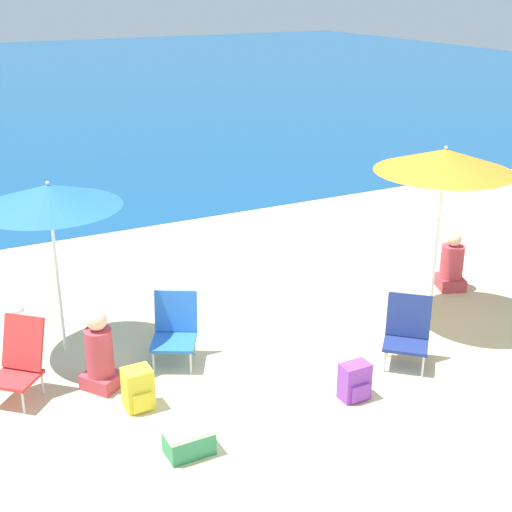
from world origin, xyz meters
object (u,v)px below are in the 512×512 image
beach_umbrella_orange (445,161)px  person_seated_far (100,356)px  beach_chair_red (19,359)px  backpack_purple (355,382)px  cooler_box (189,440)px  backpack_yellow (138,389)px  seagull (15,312)px  person_seated_near (452,266)px  beach_umbrella_blue (49,196)px  beach_chair_blue (175,327)px  beach_chair_navy (407,330)px

beach_umbrella_orange → person_seated_far: size_ratio=2.50×
beach_chair_red → backpack_purple: (2.97, -1.62, -0.23)m
cooler_box → backpack_yellow: bearing=100.2°
cooler_box → beach_umbrella_orange: bearing=17.0°
person_seated_far → cooler_box: bearing=-109.9°
beach_chair_red → person_seated_far: (0.76, -0.22, -0.05)m
beach_chair_red → person_seated_far: bearing=26.1°
person_seated_far → seagull: size_ratio=3.27×
beach_umbrella_orange → cooler_box: size_ratio=5.07×
person_seated_near → person_seated_far: size_ratio=0.92×
beach_chair_red → backpack_purple: size_ratio=2.11×
beach_umbrella_blue → backpack_purple: bearing=-44.9°
beach_chair_blue → backpack_yellow: size_ratio=1.78×
beach_umbrella_orange → seagull: size_ratio=8.16×
backpack_purple → seagull: 4.35m
backpack_purple → seagull: backpack_purple is taller
seagull → beach_chair_navy: bearing=-39.5°
person_seated_near → backpack_purple: bearing=-126.3°
beach_chair_blue → beach_umbrella_blue: bearing=173.5°
beach_umbrella_orange → backpack_purple: (-1.91, -1.09, -1.83)m
beach_chair_red → person_seated_far: person_seated_far is taller
backpack_purple → cooler_box: size_ratio=0.90×
beach_umbrella_orange → person_seated_near: beach_umbrella_orange is taller
beach_umbrella_orange → beach_chair_red: size_ratio=2.65×
backpack_yellow → cooler_box: (0.16, -0.91, -0.07)m
cooler_box → backpack_purple: bearing=1.7°
beach_chair_navy → cooler_box: bearing=-129.2°
beach_chair_blue → backpack_purple: bearing=-22.0°
beach_chair_blue → backpack_purple: (1.31, -1.60, -0.20)m
backpack_yellow → backpack_purple: bearing=-23.1°
backpack_purple → beach_chair_blue: bearing=129.2°
beach_umbrella_orange → cooler_box: bearing=-163.0°
beach_umbrella_blue → cooler_box: beach_umbrella_blue is taller
beach_umbrella_orange → backpack_yellow: size_ratio=5.13×
beach_chair_blue → person_seated_near: (4.08, 0.09, -0.06)m
beach_chair_navy → beach_chair_blue: 2.56m
beach_umbrella_orange → beach_chair_blue: size_ratio=2.88×
beach_chair_navy → beach_umbrella_blue: bearing=-168.8°
beach_umbrella_blue → backpack_purple: 3.73m
beach_umbrella_orange → person_seated_near: bearing=34.8°
seagull → cooler_box: bearing=-75.2°
beach_chair_red → beach_umbrella_blue: bearing=93.3°
beach_umbrella_blue → beach_umbrella_orange: bearing=-16.5°
beach_chair_blue → person_seated_far: person_seated_far is taller
backpack_yellow → cooler_box: bearing=-79.8°
beach_umbrella_blue → beach_chair_navy: beach_umbrella_blue is taller
beach_chair_blue → person_seated_far: size_ratio=0.87×
beach_umbrella_orange → backpack_purple: beach_umbrella_orange is taller
backpack_purple → seagull: bearing=129.0°
beach_chair_red → backpack_yellow: beach_chair_red is taller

